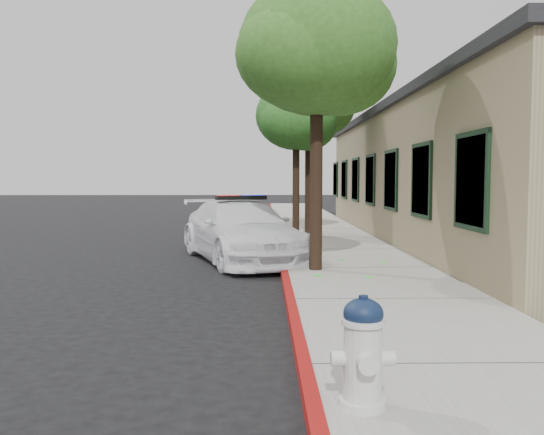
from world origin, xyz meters
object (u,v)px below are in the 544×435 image
at_px(fire_hydrant, 363,352).
at_px(street_tree_near, 317,54).
at_px(clapboard_building, 488,174).
at_px(street_tree_mid, 309,99).
at_px(street_tree_far, 297,119).
at_px(police_car, 241,230).

height_order(fire_hydrant, street_tree_near, street_tree_near).
bearing_deg(clapboard_building, street_tree_near, -133.72).
bearing_deg(street_tree_near, clapboard_building, 46.28).
height_order(street_tree_mid, street_tree_far, street_tree_mid).
bearing_deg(street_tree_near, street_tree_far, 89.77).
relative_size(clapboard_building, street_tree_mid, 3.50).
bearing_deg(clapboard_building, street_tree_mid, 166.20).
distance_m(clapboard_building, police_car, 8.71).
height_order(fire_hydrant, street_tree_mid, street_tree_mid).
bearing_deg(police_car, fire_hydrant, -101.34).
bearing_deg(fire_hydrant, street_tree_mid, 87.05).
distance_m(police_car, fire_hydrant, 9.11).
bearing_deg(street_tree_far, street_tree_near, -90.23).
xyz_separation_m(clapboard_building, street_tree_mid, (-5.53, 1.36, 2.52)).
distance_m(police_car, street_tree_mid, 6.98).
bearing_deg(police_car, street_tree_far, 51.62).
xyz_separation_m(fire_hydrant, street_tree_far, (0.29, 13.90, 3.31)).
distance_m(clapboard_building, fire_hydrant, 14.55).
relative_size(clapboard_building, street_tree_far, 4.16).
distance_m(street_tree_near, street_tree_far, 7.12).
bearing_deg(street_tree_mid, police_car, -110.92).
relative_size(clapboard_building, street_tree_near, 3.63).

